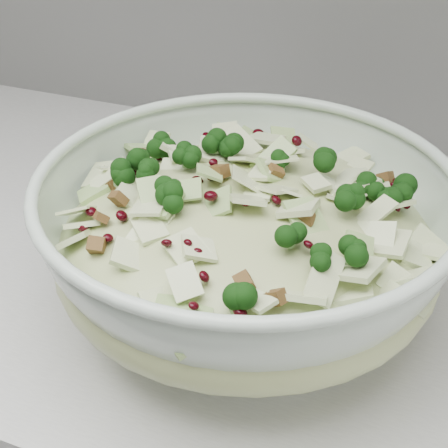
# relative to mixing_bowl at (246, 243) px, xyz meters

# --- Properties ---
(mixing_bowl) EXTENTS (0.44, 0.44, 0.14)m
(mixing_bowl) POSITION_rel_mixing_bowl_xyz_m (0.00, 0.00, 0.00)
(mixing_bowl) COLOR silver
(mixing_bowl) RESTS_ON counter
(salad) EXTENTS (0.41, 0.41, 0.14)m
(salad) POSITION_rel_mixing_bowl_xyz_m (0.00, 0.00, 0.02)
(salad) COLOR #C0C788
(salad) RESTS_ON mixing_bowl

